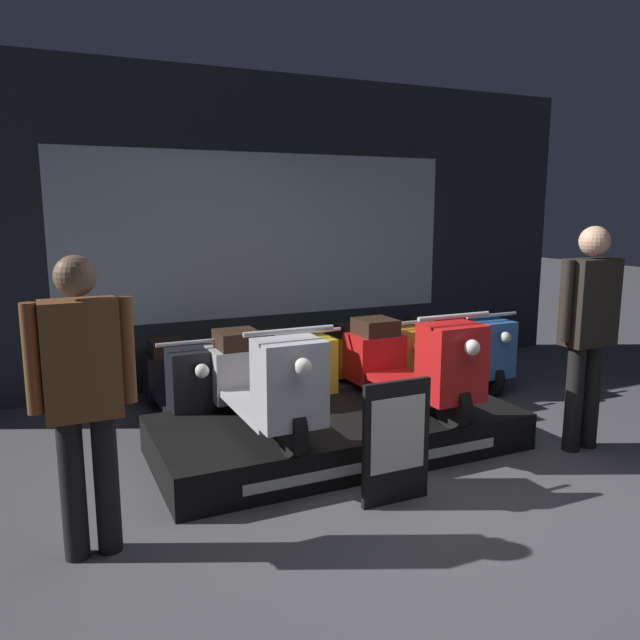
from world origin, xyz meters
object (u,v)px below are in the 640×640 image
scooter_backrow_0 (181,381)px  scooter_backrow_2 (375,359)px  scooter_backrow_1 (284,369)px  scooter_display_right (408,362)px  person_left_browsing (83,388)px  person_right_browsing (588,322)px  price_sign_board (396,442)px  scooter_display_left (260,380)px  scooter_backrow_3 (454,349)px

scooter_backrow_0 → scooter_backrow_2: (1.95, 0.00, 0.00)m
scooter_backrow_1 → scooter_backrow_2: 0.98m
scooter_backrow_2 → scooter_backrow_0: bearing=180.0°
scooter_display_right → person_left_browsing: 2.61m
scooter_backrow_1 → person_right_browsing: size_ratio=0.92×
scooter_backrow_2 → price_sign_board: scooter_backrow_2 is taller
scooter_backrow_0 → scooter_backrow_1: size_ratio=1.00×
scooter_display_left → scooter_backrow_1: (0.66, 1.21, -0.28)m
scooter_display_left → person_right_browsing: 2.49m
person_left_browsing → person_right_browsing: bearing=0.0°
scooter_backrow_2 → person_right_browsing: (0.70, -1.98, 0.65)m
scooter_backrow_3 → person_right_browsing: bearing=-98.0°
scooter_backrow_3 → price_sign_board: 2.97m
price_sign_board → scooter_display_right: bearing=53.9°
scooter_backrow_0 → price_sign_board: 2.32m
price_sign_board → scooter_backrow_2: bearing=63.5°
scooter_backrow_0 → scooter_backrow_2: same height
scooter_backrow_3 → scooter_display_left: bearing=-155.1°
scooter_backrow_0 → scooter_backrow_1: bearing=0.0°
scooter_display_right → scooter_backrow_2: size_ratio=1.00×
scooter_display_left → person_left_browsing: person_left_browsing is taller
price_sign_board → person_right_browsing: bearing=5.5°
scooter_display_left → scooter_display_right: same height
scooter_display_left → scooter_backrow_2: 2.06m
scooter_backrow_1 → scooter_backrow_2: size_ratio=1.00×
scooter_backrow_2 → scooter_display_left: bearing=-143.5°
scooter_display_right → scooter_backrow_3: 1.85m
scooter_backrow_2 → price_sign_board: bearing=-116.5°
price_sign_board → person_left_browsing: bearing=174.6°
scooter_display_left → person_left_browsing: (-1.23, -0.77, 0.30)m
scooter_display_left → scooter_display_right: bearing=0.0°
scooter_display_left → scooter_backrow_3: bearing=24.9°
person_right_browsing → price_sign_board: size_ratio=2.15×
scooter_backrow_1 → price_sign_board: 2.15m
price_sign_board → scooter_backrow_3: bearing=46.4°
person_left_browsing → scooter_display_left: bearing=32.0°
scooter_backrow_1 → scooter_backrow_3: 1.95m
scooter_backrow_0 → price_sign_board: bearing=-67.8°
scooter_backrow_1 → person_left_browsing: size_ratio=0.98×
scooter_backrow_2 → scooter_display_right: bearing=-107.9°
scooter_backrow_3 → person_right_browsing: person_right_browsing is taller
scooter_backrow_1 → price_sign_board: scooter_backrow_1 is taller
scooter_display_right → scooter_backrow_1: 1.37m
scooter_backrow_2 → scooter_backrow_3: size_ratio=1.00×
price_sign_board → scooter_backrow_0: bearing=112.2°
scooter_backrow_1 → person_left_browsing: 2.80m
scooter_display_left → scooter_backrow_2: (1.64, 1.21, -0.28)m
scooter_backrow_0 → person_right_browsing: 3.37m
scooter_display_left → person_left_browsing: 1.48m
person_right_browsing → scooter_backrow_0: bearing=143.2°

